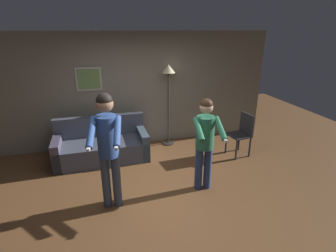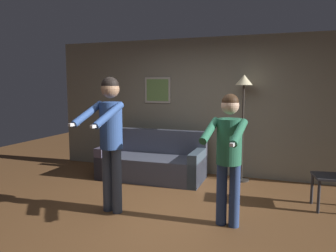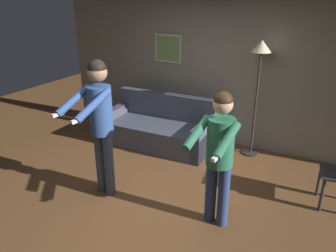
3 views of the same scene
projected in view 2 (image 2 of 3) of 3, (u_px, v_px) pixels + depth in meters
ground_plane at (166, 216)px, 4.31m from camera, size 12.00×12.00×0.00m
back_wall_assembly at (207, 107)px, 6.25m from camera, size 6.40×0.09×2.60m
couch at (152, 163)px, 6.04m from camera, size 1.92×0.91×0.87m
torchiere_lamp at (244, 95)px, 5.72m from camera, size 0.30×0.30×1.89m
person_standing_left at (110, 130)px, 4.32m from camera, size 0.50×0.75×1.82m
person_standing_right at (229, 148)px, 3.90m from camera, size 0.48×0.69×1.62m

